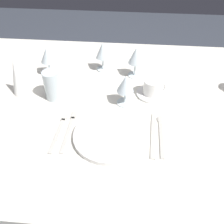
{
  "coord_description": "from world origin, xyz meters",
  "views": [
    {
      "loc": [
        0.04,
        -0.86,
        1.46
      ],
      "look_at": [
        -0.03,
        -0.08,
        0.76
      ],
      "focal_mm": 41.7,
      "sensor_mm": 36.0,
      "label": 1
    }
  ],
  "objects": [
    {
      "name": "wine_glass_left",
      "position": [
        -0.11,
        0.26,
        0.84
      ],
      "size": [
        0.07,
        0.07,
        0.15
      ],
      "color": "silver",
      "rests_on": "dining_table"
    },
    {
      "name": "fork_inner",
      "position": [
        -0.23,
        -0.19,
        0.74
      ],
      "size": [
        0.03,
        0.21,
        0.0
      ],
      "color": "beige",
      "rests_on": "dining_table"
    },
    {
      "name": "fork_outer",
      "position": [
        -0.19,
        -0.18,
        0.74
      ],
      "size": [
        0.02,
        0.22,
        0.0
      ],
      "color": "beige",
      "rests_on": "dining_table"
    },
    {
      "name": "dining_table",
      "position": [
        0.0,
        0.0,
        0.66
      ],
      "size": [
        1.8,
        1.11,
        0.74
      ],
      "color": "silver",
      "rests_on": "ground"
    },
    {
      "name": "napkin_folded",
      "position": [
        -0.45,
        0.03,
        0.83
      ],
      "size": [
        0.07,
        0.07,
        0.17
      ],
      "primitive_type": "cone",
      "color": "white",
      "rests_on": "dining_table"
    },
    {
      "name": "saucer_right",
      "position": [
        0.13,
        0.07,
        0.74
      ],
      "size": [
        0.13,
        0.13,
        0.01
      ],
      "primitive_type": "cylinder",
      "color": "white",
      "rests_on": "dining_table"
    },
    {
      "name": "wine_glass_right",
      "position": [
        0.05,
        0.22,
        0.84
      ],
      "size": [
        0.07,
        0.07,
        0.15
      ],
      "color": "silver",
      "rests_on": "dining_table"
    },
    {
      "name": "drink_tumbler",
      "position": [
        -0.29,
        0.01,
        0.8
      ],
      "size": [
        0.07,
        0.07,
        0.13
      ],
      "color": "silver",
      "rests_on": "dining_table"
    },
    {
      "name": "spoon_soup",
      "position": [
        0.16,
        -0.15,
        0.74
      ],
      "size": [
        0.03,
        0.22,
        0.01
      ],
      "color": "beige",
      "rests_on": "dining_table"
    },
    {
      "name": "dinner_knife",
      "position": [
        0.13,
        -0.18,
        0.74
      ],
      "size": [
        0.03,
        0.23,
        0.0
      ],
      "color": "beige",
      "rests_on": "dining_table"
    },
    {
      "name": "wine_glass_far",
      "position": [
        0.02,
        0.0,
        0.84
      ],
      "size": [
        0.07,
        0.07,
        0.14
      ],
      "color": "silver",
      "rests_on": "dining_table"
    },
    {
      "name": "wine_glass_centre",
      "position": [
        -0.36,
        0.19,
        0.84
      ],
      "size": [
        0.07,
        0.07,
        0.14
      ],
      "color": "silver",
      "rests_on": "dining_table"
    },
    {
      "name": "coffee_cup_right",
      "position": [
        0.13,
        0.07,
        0.78
      ],
      "size": [
        0.1,
        0.08,
        0.07
      ],
      "color": "white",
      "rests_on": "saucer_right"
    },
    {
      "name": "dinner_plate",
      "position": [
        -0.03,
        -0.2,
        0.75
      ],
      "size": [
        0.27,
        0.27,
        0.02
      ],
      "primitive_type": "cylinder",
      "color": "white",
      "rests_on": "dining_table"
    },
    {
      "name": "ground_plane",
      "position": [
        0.0,
        0.0,
        0.0
      ],
      "size": [
        6.0,
        6.0,
        0.0
      ],
      "primitive_type": "plane",
      "color": "#383D47"
    }
  ]
}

